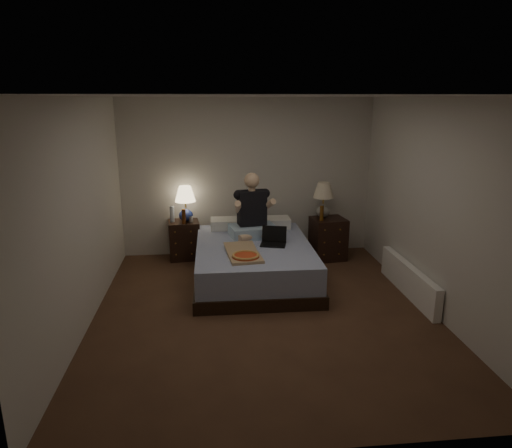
{
  "coord_description": "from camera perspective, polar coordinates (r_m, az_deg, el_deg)",
  "views": [
    {
      "loc": [
        -0.61,
        -4.95,
        2.48
      ],
      "look_at": [
        0.0,
        0.9,
        0.85
      ],
      "focal_mm": 32.0,
      "sensor_mm": 36.0,
      "label": 1
    }
  ],
  "objects": [
    {
      "name": "person",
      "position": [
        6.56,
        -0.41,
        2.34
      ],
      "size": [
        0.74,
        0.62,
        0.93
      ],
      "primitive_type": null,
      "rotation": [
        0.0,
        0.0,
        0.17
      ],
      "color": "black",
      "rests_on": "bed"
    },
    {
      "name": "lamp_left",
      "position": [
        7.19,
        -8.8,
        2.5
      ],
      "size": [
        0.39,
        0.39,
        0.56
      ],
      "primitive_type": null,
      "rotation": [
        0.0,
        0.0,
        -0.24
      ],
      "color": "navy",
      "rests_on": "nightstand_left"
    },
    {
      "name": "nightstand_left",
      "position": [
        7.34,
        -8.97,
        -1.95
      ],
      "size": [
        0.51,
        0.47,
        0.61
      ],
      "primitive_type": "cube",
      "rotation": [
        0.0,
        0.0,
        0.1
      ],
      "color": "black",
      "rests_on": "floor"
    },
    {
      "name": "lamp_right",
      "position": [
        7.22,
        8.4,
        2.98
      ],
      "size": [
        0.34,
        0.34,
        0.56
      ],
      "primitive_type": null,
      "rotation": [
        0.0,
        0.0,
        0.05
      ],
      "color": "gray",
      "rests_on": "nightstand_right"
    },
    {
      "name": "pizza_box",
      "position": [
        5.72,
        -1.31,
        -4.07
      ],
      "size": [
        0.48,
        0.8,
        0.08
      ],
      "primitive_type": null,
      "rotation": [
        0.0,
        0.0,
        0.11
      ],
      "color": "tan",
      "rests_on": "bed"
    },
    {
      "name": "wall_right",
      "position": [
        5.73,
        21.33,
        2.02
      ],
      "size": [
        0.0,
        4.5,
        2.5
      ],
      "primitive_type": "cube",
      "rotation": [
        1.57,
        0.0,
        -1.57
      ],
      "color": "silver",
      "rests_on": "ground"
    },
    {
      "name": "wall_left",
      "position": [
        5.28,
        -21.02,
        0.99
      ],
      "size": [
        0.0,
        4.5,
        2.5
      ],
      "primitive_type": "cube",
      "rotation": [
        1.57,
        0.0,
        1.57
      ],
      "color": "silver",
      "rests_on": "ground"
    },
    {
      "name": "beer_bottle_right",
      "position": [
        7.06,
        8.21,
        1.34
      ],
      "size": [
        0.06,
        0.06,
        0.23
      ],
      "primitive_type": "cylinder",
      "color": "#61380D",
      "rests_on": "nightstand_right"
    },
    {
      "name": "ceiling",
      "position": [
        4.99,
        1.12,
        15.72
      ],
      "size": [
        4.0,
        4.5,
        0.0
      ],
      "primitive_type": "cube",
      "rotation": [
        3.14,
        0.0,
        0.0
      ],
      "color": "white",
      "rests_on": "ground"
    },
    {
      "name": "bed",
      "position": [
        6.41,
        -0.31,
        -4.74
      ],
      "size": [
        1.59,
        2.11,
        0.52
      ],
      "primitive_type": "cube",
      "rotation": [
        0.0,
        0.0,
        -0.01
      ],
      "color": "#5467A8",
      "rests_on": "floor"
    },
    {
      "name": "water_bottle",
      "position": [
        7.23,
        -10.44,
        1.23
      ],
      "size": [
        0.07,
        0.07,
        0.25
      ],
      "primitive_type": "cylinder",
      "color": "silver",
      "rests_on": "nightstand_left"
    },
    {
      "name": "floor",
      "position": [
        5.57,
        0.98,
        -10.95
      ],
      "size": [
        4.0,
        4.5,
        0.0
      ],
      "primitive_type": "cube",
      "color": "brown",
      "rests_on": "ground"
    },
    {
      "name": "soda_can",
      "position": [
        7.15,
        -8.12,
        0.57
      ],
      "size": [
        0.07,
        0.07,
        0.1
      ],
      "primitive_type": "cylinder",
      "color": "#B8B8B3",
      "rests_on": "nightstand_left"
    },
    {
      "name": "wall_back",
      "position": [
        7.33,
        -1.1,
        5.83
      ],
      "size": [
        4.0,
        0.0,
        2.5
      ],
      "primitive_type": "cube",
      "rotation": [
        1.57,
        0.0,
        0.0
      ],
      "color": "silver",
      "rests_on": "ground"
    },
    {
      "name": "laptop",
      "position": [
        6.25,
        2.17,
        -1.62
      ],
      "size": [
        0.4,
        0.36,
        0.24
      ],
      "primitive_type": null,
      "rotation": [
        0.0,
        0.0,
        -0.26
      ],
      "color": "black",
      "rests_on": "bed"
    },
    {
      "name": "wall_front",
      "position": [
        3.03,
        6.28,
        -8.56
      ],
      "size": [
        4.0,
        0.0,
        2.5
      ],
      "primitive_type": "cube",
      "rotation": [
        -1.57,
        0.0,
        0.0
      ],
      "color": "silver",
      "rests_on": "ground"
    },
    {
      "name": "beer_bottle_left",
      "position": [
        7.08,
        -9.01,
        0.93
      ],
      "size": [
        0.06,
        0.06,
        0.23
      ],
      "primitive_type": "cylinder",
      "color": "#51270B",
      "rests_on": "nightstand_left"
    },
    {
      "name": "nightstand_right",
      "position": [
        7.32,
        8.99,
        -1.8
      ],
      "size": [
        0.56,
        0.52,
        0.66
      ],
      "primitive_type": "cube",
      "rotation": [
        0.0,
        0.0,
        0.13
      ],
      "color": "black",
      "rests_on": "floor"
    },
    {
      "name": "radiator",
      "position": [
        6.27,
        18.54,
        -6.67
      ],
      "size": [
        0.1,
        1.6,
        0.4
      ],
      "primitive_type": "cube",
      "color": "white",
      "rests_on": "floor"
    }
  ]
}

